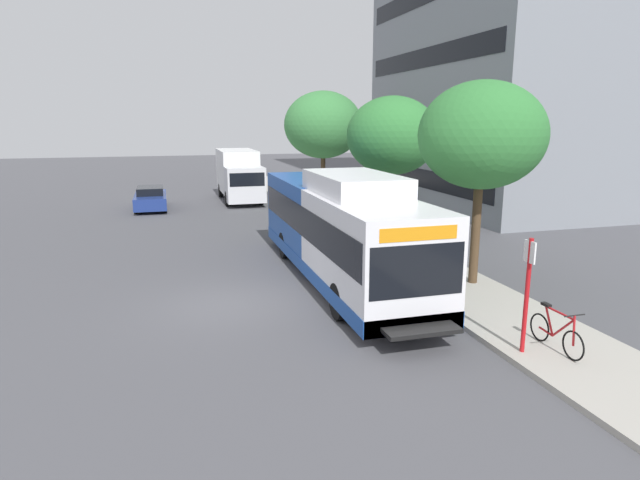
# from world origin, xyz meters

# --- Properties ---
(ground_plane) EXTENTS (120.00, 120.00, 0.00)m
(ground_plane) POSITION_xyz_m (0.00, 8.00, 0.00)
(ground_plane) COLOR #4C4C51
(sidewalk_curb) EXTENTS (3.00, 56.00, 0.14)m
(sidewalk_curb) POSITION_xyz_m (7.00, 6.00, 0.07)
(sidewalk_curb) COLOR #A8A399
(sidewalk_curb) RESTS_ON ground
(transit_bus) EXTENTS (2.58, 12.25, 3.65)m
(transit_bus) POSITION_xyz_m (3.86, 1.53, 1.70)
(transit_bus) COLOR white
(transit_bus) RESTS_ON ground
(bus_stop_sign_pole) EXTENTS (0.10, 0.36, 2.60)m
(bus_stop_sign_pole) POSITION_xyz_m (5.93, -5.36, 1.65)
(bus_stop_sign_pole) COLOR red
(bus_stop_sign_pole) RESTS_ON sidewalk_curb
(bicycle_parked) EXTENTS (0.52, 1.76, 1.02)m
(bicycle_parked) POSITION_xyz_m (6.69, -5.49, 0.56)
(bicycle_parked) COLOR black
(bicycle_parked) RESTS_ON sidewalk_curb
(street_tree_near_stop) EXTENTS (3.82, 3.82, 6.24)m
(street_tree_near_stop) POSITION_xyz_m (7.71, -0.39, 4.74)
(street_tree_near_stop) COLOR #4C3823
(street_tree_near_stop) RESTS_ON sidewalk_curb
(street_tree_mid_block) EXTENTS (4.03, 4.03, 6.10)m
(street_tree_mid_block) POSITION_xyz_m (8.17, 7.36, 4.51)
(street_tree_mid_block) COLOR #4C3823
(street_tree_mid_block) RESTS_ON sidewalk_curb
(street_tree_far_block) EXTENTS (4.76, 4.76, 6.78)m
(street_tree_far_block) POSITION_xyz_m (7.89, 17.26, 4.89)
(street_tree_far_block) COLOR #4C3823
(street_tree_far_block) RESTS_ON sidewalk_curb
(parked_car_far_lane) EXTENTS (1.80, 4.50, 1.33)m
(parked_car_far_lane) POSITION_xyz_m (-2.46, 18.33, 0.66)
(parked_car_far_lane) COLOR navy
(parked_car_far_lane) RESTS_ON ground
(box_truck_background) EXTENTS (2.32, 7.01, 3.25)m
(box_truck_background) POSITION_xyz_m (3.09, 20.46, 1.74)
(box_truck_background) COLOR silver
(box_truck_background) RESTS_ON ground
(lattice_comm_tower) EXTENTS (1.10, 1.10, 30.56)m
(lattice_comm_tower) POSITION_xyz_m (19.56, 32.09, 10.21)
(lattice_comm_tower) COLOR #B7B7BC
(lattice_comm_tower) RESTS_ON ground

